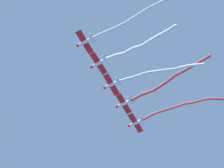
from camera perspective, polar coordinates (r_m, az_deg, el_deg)
The scene contains 10 objects.
airplane_lead at distance 103.02m, azimuth 3.40°, elevation -5.53°, with size 5.56×5.19×1.56m.
smoke_trail_lead at distance 104.15m, azimuth 10.32°, elevation -3.05°, with size 9.15×20.78×4.55m.
airplane_left_wing at distance 100.21m, azimuth 1.71°, elevation -2.78°, with size 5.60×5.15×1.56m.
smoke_trail_left_wing at distance 99.04m, azimuth 8.32°, elevation 0.73°, with size 15.70×16.40×2.91m.
airplane_right_wing at distance 97.20m, azimuth -0.06°, elevation -0.05°, with size 5.65×5.10×1.56m.
smoke_trail_right_wing at distance 95.04m, azimuth 6.89°, elevation 1.77°, with size 10.40×18.14×3.12m.
airplane_slot at distance 95.08m, azimuth -1.92°, elevation 2.99°, with size 5.51×5.26×1.56m.
smoke_trail_slot at distance 92.59m, azimuth 4.17°, elevation 5.65°, with size 12.82×13.92×2.44m.
airplane_trail at distance 92.78m, azimuth -3.89°, elevation 6.02°, with size 5.60×5.14×1.56m.
smoke_trail_trail at distance 90.24m, azimuth 4.04°, elevation 10.02°, with size 17.28×18.05×1.60m.
Camera 1 is at (39.36, -4.41, 2.89)m, focal length 64.18 mm.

